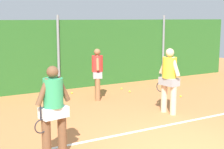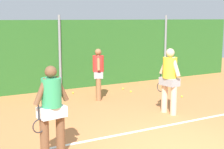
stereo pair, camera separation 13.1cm
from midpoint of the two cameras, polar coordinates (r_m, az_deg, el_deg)
The scene contains 14 objects.
ground_plane at distance 9.15m, azimuth 2.77°, elevation -8.18°, with size 27.75×27.75×0.00m, color #C67542.
hedge_fence_backdrop at distance 13.28m, azimuth -8.71°, elevation 3.22°, with size 17.55×0.25×2.70m, color #286023.
fence_post_center at distance 13.11m, azimuth -8.45°, elevation 3.56°, with size 0.10×0.10×2.89m, color gray.
fence_post_right at distance 15.64m, azimuth 9.18°, elevation 4.49°, with size 0.10×0.10×2.89m, color gray.
court_baseline_paint at distance 8.60m, azimuth 5.26°, elevation -9.35°, with size 12.83×0.10×0.01m, color white.
player_foreground_near at distance 6.87m, azimuth -9.56°, elevation -5.28°, with size 0.83×0.40×1.86m.
player_midcourt at distance 9.97m, azimuth 9.99°, elevation -0.49°, with size 0.41×0.86×1.92m.
player_backcourt_far at distance 11.55m, azimuth -1.99°, elevation 0.57°, with size 0.49×0.68×1.75m.
tennis_ball_0 at distance 13.34m, azimuth 2.13°, elevation -2.38°, with size 0.07×0.07×0.07m, color #CCDB33.
tennis_ball_1 at distance 12.29m, azimuth 11.94°, elevation -3.62°, with size 0.07×0.07×0.07m, color #CCDB33.
tennis_ball_3 at distance 12.84m, azimuth 3.47°, elevation -2.86°, with size 0.07×0.07×0.07m, color #CCDB33.
tennis_ball_4 at distance 12.68m, azimuth -6.27°, elevation -3.07°, with size 0.07×0.07×0.07m, color #CCDB33.
tennis_ball_5 at distance 14.28m, azimuth 9.22°, elevation -1.71°, with size 0.07×0.07×0.07m, color #CCDB33.
tennis_ball_7 at distance 11.86m, azimuth -9.07°, elevation -4.01°, with size 0.07×0.07×0.07m, color #CCDB33.
Camera 2 is at (-4.60, -5.32, 2.78)m, focal length 54.49 mm.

